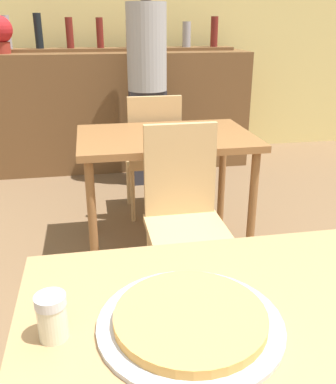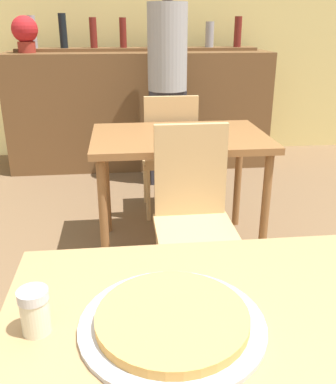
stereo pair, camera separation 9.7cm
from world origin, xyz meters
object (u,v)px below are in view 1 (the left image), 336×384
chair_far_side_front (184,206)px  person_standing (147,76)px  pizza_tray (190,320)px  chair_far_side_back (153,150)px  cheese_shaker (52,316)px

chair_far_side_front → person_standing: 1.87m
chair_far_side_front → pizza_tray: 1.27m
pizza_tray → chair_far_side_front: bearing=78.1°
person_standing → chair_far_side_back: bearing=-95.1°
pizza_tray → person_standing: (0.32, 3.03, 0.19)m
pizza_tray → cheese_shaker: cheese_shaker is taller
chair_far_side_front → pizza_tray: chair_far_side_front is taller
chair_far_side_back → person_standing: size_ratio=0.53×
chair_far_side_front → person_standing: bearing=87.9°
cheese_shaker → pizza_tray: bearing=-3.6°
chair_far_side_back → person_standing: (0.07, 0.75, 0.45)m
chair_far_side_back → person_standing: 0.88m
chair_far_side_back → cheese_shaker: 2.34m
chair_far_side_back → pizza_tray: chair_far_side_back is taller
chair_far_side_front → chair_far_side_back: same height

